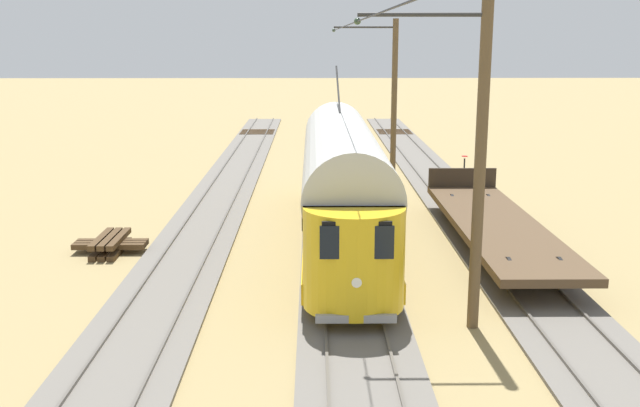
# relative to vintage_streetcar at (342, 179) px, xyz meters

# --- Properties ---
(ground_plane) EXTENTS (220.00, 220.00, 0.00)m
(ground_plane) POSITION_rel_vintage_streetcar_xyz_m (0.00, 0.45, -2.26)
(ground_plane) COLOR #937F51
(track_streetcar_siding) EXTENTS (2.80, 80.00, 0.18)m
(track_streetcar_siding) POSITION_rel_vintage_streetcar_xyz_m (-5.20, 0.13, -2.21)
(track_streetcar_siding) COLOR #666059
(track_streetcar_siding) RESTS_ON ground
(track_adjacent_siding) EXTENTS (2.80, 80.00, 0.18)m
(track_adjacent_siding) POSITION_rel_vintage_streetcar_xyz_m (0.00, 0.13, -2.21)
(track_adjacent_siding) COLOR #666059
(track_adjacent_siding) RESTS_ON ground
(track_third_siding) EXTENTS (2.80, 80.00, 0.18)m
(track_third_siding) POSITION_rel_vintage_streetcar_xyz_m (5.20, 0.13, -2.21)
(track_third_siding) COLOR #666059
(track_third_siding) RESTS_ON ground
(vintage_streetcar) EXTENTS (2.65, 17.48, 5.72)m
(vintage_streetcar) POSITION_rel_vintage_streetcar_xyz_m (0.00, 0.00, 0.00)
(vintage_streetcar) COLOR gold
(vintage_streetcar) RESTS_ON ground
(flatcar_adjacent) EXTENTS (2.80, 12.15, 1.60)m
(flatcar_adjacent) POSITION_rel_vintage_streetcar_xyz_m (-5.20, 0.92, -1.40)
(flatcar_adjacent) COLOR brown
(flatcar_adjacent) RESTS_ON ground
(catenary_pole_foreground) EXTENTS (3.17, 0.28, 7.95)m
(catenary_pole_foreground) POSITION_rel_vintage_streetcar_xyz_m (-2.87, -10.76, 1.90)
(catenary_pole_foreground) COLOR brown
(catenary_pole_foreground) RESTS_ON ground
(catenary_pole_mid_near) EXTENTS (3.17, 0.28, 7.95)m
(catenary_pole_mid_near) POSITION_rel_vintage_streetcar_xyz_m (-2.87, 7.88, 1.90)
(catenary_pole_mid_near) COLOR brown
(catenary_pole_mid_near) RESTS_ON ground
(overhead_wire_run) EXTENTS (2.97, 41.29, 0.18)m
(overhead_wire_run) POSITION_rel_vintage_streetcar_xyz_m (-0.06, 7.06, 5.15)
(overhead_wire_run) COLOR black
(overhead_wire_run) RESTS_ON ground
(switch_stand) EXTENTS (0.50, 0.30, 1.24)m
(switch_stand) POSITION_rel_vintage_streetcar_xyz_m (-6.65, -11.47, -1.56)
(switch_stand) COLOR black
(switch_stand) RESTS_ON ground
(spare_tie_stack) EXTENTS (2.40, 2.40, 0.54)m
(spare_tie_stack) POSITION_rel_vintage_streetcar_xyz_m (7.84, 1.21, -1.99)
(spare_tie_stack) COLOR #47331E
(spare_tie_stack) RESTS_ON ground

